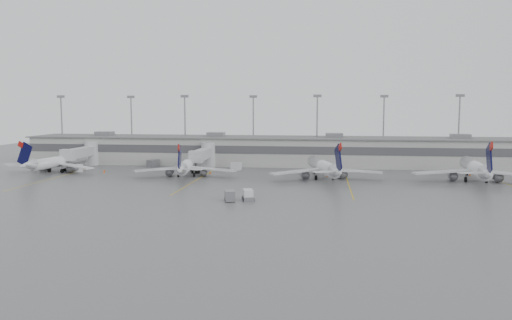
# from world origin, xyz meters

# --- Properties ---
(ground) EXTENTS (260.00, 260.00, 0.00)m
(ground) POSITION_xyz_m (0.00, 0.00, 0.00)
(ground) COLOR #545456
(ground) RESTS_ON ground
(terminal) EXTENTS (152.00, 17.00, 9.45)m
(terminal) POSITION_xyz_m (-0.01, 57.98, 4.17)
(terminal) COLOR #9C9C97
(terminal) RESTS_ON ground
(light_masts) EXTENTS (142.40, 8.00, 20.60)m
(light_masts) POSITION_xyz_m (0.00, 63.75, 12.03)
(light_masts) COLOR gray
(light_masts) RESTS_ON ground
(jet_bridge_left) EXTENTS (4.00, 17.20, 7.00)m
(jet_bridge_left) POSITION_xyz_m (-55.50, 45.72, 3.87)
(jet_bridge_left) COLOR #ACAFB2
(jet_bridge_left) RESTS_ON ground
(jet_bridge_right) EXTENTS (4.00, 17.20, 7.00)m
(jet_bridge_right) POSITION_xyz_m (-20.50, 45.72, 3.87)
(jet_bridge_right) COLOR #ACAFB2
(jet_bridge_right) RESTS_ON ground
(stand_markings) EXTENTS (105.25, 40.00, 0.01)m
(stand_markings) POSITION_xyz_m (-0.00, 24.00, 0.01)
(stand_markings) COLOR gold
(stand_markings) RESTS_ON ground
(jet_far_left) EXTENTS (24.77, 27.95, 9.08)m
(jet_far_left) POSITION_xyz_m (-57.20, 33.29, 2.82)
(jet_far_left) COLOR silver
(jet_far_left) RESTS_ON ground
(jet_mid_left) EXTENTS (24.61, 27.77, 9.02)m
(jet_mid_left) POSITION_xyz_m (-21.40, 29.94, 2.80)
(jet_mid_left) COLOR silver
(jet_mid_left) RESTS_ON ground
(jet_mid_right) EXTENTS (25.99, 29.47, 9.69)m
(jet_mid_right) POSITION_xyz_m (12.13, 29.64, 3.01)
(jet_mid_right) COLOR silver
(jet_mid_right) RESTS_ON ground
(jet_far_right) EXTENTS (28.19, 31.74, 10.28)m
(jet_far_right) POSITION_xyz_m (46.40, 30.19, 3.19)
(jet_far_right) COLOR silver
(jet_far_right) RESTS_ON ground
(baggage_tug) EXTENTS (2.72, 3.52, 2.01)m
(baggage_tug) POSITION_xyz_m (-1.82, 1.33, 0.78)
(baggage_tug) COLOR silver
(baggage_tug) RESTS_ON ground
(baggage_cart) EXTENTS (2.51, 3.42, 1.97)m
(baggage_cart) POSITION_xyz_m (-5.02, 0.13, 1.03)
(baggage_cart) COLOR slate
(baggage_cart) RESTS_ON ground
(gse_uld_a) EXTENTS (3.12, 2.66, 1.87)m
(gse_uld_a) POSITION_xyz_m (-52.52, 35.39, 0.94)
(gse_uld_a) COLOR silver
(gse_uld_a) RESTS_ON ground
(gse_uld_b) EXTENTS (2.85, 2.00, 1.94)m
(gse_uld_b) POSITION_xyz_m (-11.55, 44.54, 0.97)
(gse_uld_b) COLOR silver
(gse_uld_b) RESTS_ON ground
(gse_uld_c) EXTENTS (2.30, 1.66, 1.53)m
(gse_uld_c) POSITION_xyz_m (13.20, 36.54, 0.77)
(gse_uld_c) COLOR silver
(gse_uld_c) RESTS_ON ground
(gse_loader) EXTENTS (3.24, 3.88, 2.08)m
(gse_loader) POSITION_xyz_m (-36.04, 47.59, 1.04)
(gse_loader) COLOR slate
(gse_loader) RESTS_ON ground
(cone_a) EXTENTS (0.50, 0.50, 0.80)m
(cone_a) POSITION_xyz_m (-44.77, 34.53, 0.40)
(cone_a) COLOR #E25804
(cone_a) RESTS_ON ground
(cone_b) EXTENTS (0.44, 0.44, 0.71)m
(cone_b) POSITION_xyz_m (-16.77, 35.81, 0.35)
(cone_b) COLOR #E25804
(cone_b) RESTS_ON ground
(cone_c) EXTENTS (0.39, 0.39, 0.63)m
(cone_c) POSITION_xyz_m (12.80, 34.35, 0.31)
(cone_c) COLOR #E25804
(cone_c) RESTS_ON ground
(cone_d) EXTENTS (0.42, 0.42, 0.67)m
(cone_d) POSITION_xyz_m (48.16, 40.88, 0.34)
(cone_d) COLOR #E25804
(cone_d) RESTS_ON ground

